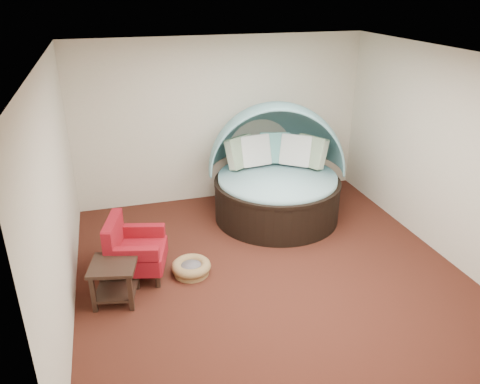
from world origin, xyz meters
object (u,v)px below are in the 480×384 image
object	(u,v)px
red_armchair	(133,250)
side_table	(115,277)
canopy_daybed	(277,166)
pet_basket	(191,268)

from	to	relation	value
red_armchair	side_table	xyz separation A→B (m)	(-0.26, -0.48, -0.05)
canopy_daybed	pet_basket	world-z (taller)	canopy_daybed
pet_basket	side_table	size ratio (longest dim) A/B	0.93
red_armchair	canopy_daybed	bearing A→B (deg)	40.52
canopy_daybed	side_table	world-z (taller)	canopy_daybed
canopy_daybed	red_armchair	size ratio (longest dim) A/B	2.94
canopy_daybed	side_table	distance (m)	3.19
red_armchair	side_table	size ratio (longest dim) A/B	1.34
pet_basket	red_armchair	bearing A→B (deg)	165.75
canopy_daybed	side_table	bearing A→B (deg)	-133.24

